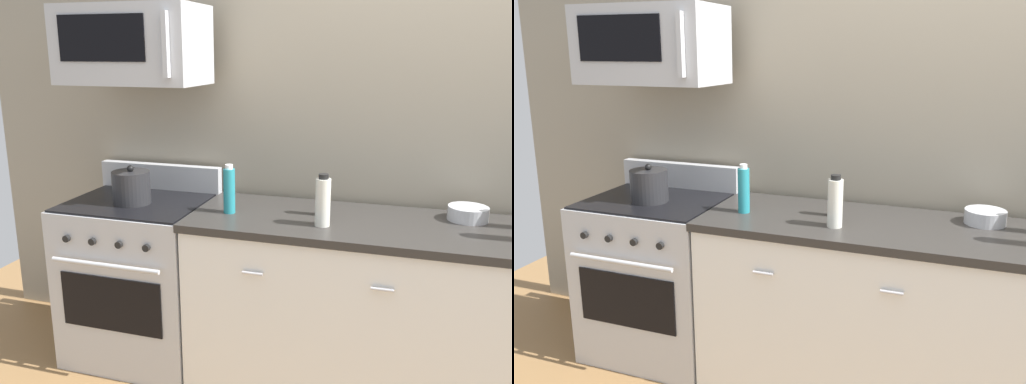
{
  "view_description": "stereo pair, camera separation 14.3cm",
  "coord_description": "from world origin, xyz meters",
  "views": [
    {
      "loc": [
        -0.18,
        -2.53,
        1.72
      ],
      "look_at": [
        -0.95,
        -0.05,
        1.04
      ],
      "focal_mm": 37.8,
      "sensor_mm": 36.0,
      "label": 1
    },
    {
      "loc": [
        -0.05,
        -2.49,
        1.72
      ],
      "look_at": [
        -0.95,
        -0.05,
        1.04
      ],
      "focal_mm": 37.8,
      "sensor_mm": 36.0,
      "label": 2
    }
  ],
  "objects": [
    {
      "name": "stockpot",
      "position": [
        -1.66,
        -0.05,
        1.01
      ],
      "size": [
        0.2,
        0.2,
        0.21
      ],
      "color": "#262628",
      "rests_on": "range_oven"
    },
    {
      "name": "bottle_dish_soap",
      "position": [
        -1.09,
        -0.05,
        1.04
      ],
      "size": [
        0.06,
        0.06,
        0.25
      ],
      "color": "teal",
      "rests_on": "countertop_slab"
    },
    {
      "name": "bowl_steel_prep",
      "position": [
        0.06,
        0.17,
        0.96
      ],
      "size": [
        0.19,
        0.19,
        0.07
      ],
      "color": "#B2B5BA",
      "rests_on": "countertop_slab"
    },
    {
      "name": "counter_unit",
      "position": [
        0.0,
        -0.0,
        0.46
      ],
      "size": [
        2.56,
        0.66,
        0.92
      ],
      "color": "white",
      "rests_on": "ground_plane"
    },
    {
      "name": "range_oven",
      "position": [
        -1.66,
        0.0,
        0.47
      ],
      "size": [
        0.76,
        0.69,
        1.07
      ],
      "color": "#B7BABF",
      "rests_on": "ground_plane"
    },
    {
      "name": "bottle_vinegar_white",
      "position": [
        -0.6,
        -0.12,
        1.04
      ],
      "size": [
        0.07,
        0.07,
        0.25
      ],
      "color": "silver",
      "rests_on": "countertop_slab"
    },
    {
      "name": "bottle_soy_sauce_dark",
      "position": [
        -0.64,
        0.04,
        1.01
      ],
      "size": [
        0.05,
        0.05,
        0.2
      ],
      "color": "black",
      "rests_on": "countertop_slab"
    },
    {
      "name": "back_wall",
      "position": [
        0.0,
        0.41,
        1.35
      ],
      "size": [
        5.65,
        0.1,
        2.7
      ],
      "primitive_type": "cube",
      "color": "#9E937F",
      "rests_on": "ground_plane"
    },
    {
      "name": "microwave",
      "position": [
        -1.66,
        0.05,
        1.75
      ],
      "size": [
        0.74,
        0.44,
        0.4
      ],
      "color": "#B7BABF"
    }
  ]
}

